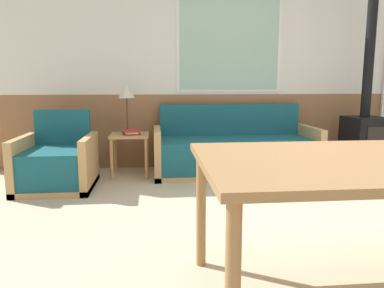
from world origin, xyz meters
TOP-DOWN VIEW (x-y plane):
  - ground_plane at (0.00, 0.00)m, footprint 16.00×16.00m
  - wall_back at (-0.01, 2.63)m, footprint 7.20×0.09m
  - couch at (-0.24, 2.16)m, footprint 2.03×0.83m
  - armchair at (-2.31, 1.69)m, footprint 0.78×0.83m
  - side_table at (-1.55, 2.18)m, footprint 0.47×0.47m
  - table_lamp at (-1.58, 2.26)m, footprint 0.20×0.20m
  - book_stack at (-1.52, 2.10)m, footprint 0.22×0.17m
  - dining_table at (-0.12, -0.70)m, footprint 1.80×1.06m
  - wood_stove at (1.42, 2.03)m, footprint 0.46×0.54m

SIDE VIEW (x-z plane):
  - ground_plane at x=0.00m, z-range 0.00..0.00m
  - armchair at x=-2.31m, z-range -0.16..0.67m
  - couch at x=-0.24m, z-range -0.16..0.70m
  - side_table at x=-1.55m, z-range 0.16..0.68m
  - book_stack at x=-1.52m, z-range 0.52..0.58m
  - wood_stove at x=1.42m, z-range -0.69..1.87m
  - dining_table at x=-0.12m, z-range 0.32..1.09m
  - table_lamp at x=-1.58m, z-range 0.70..1.32m
  - wall_back at x=-0.01m, z-range 0.01..2.71m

